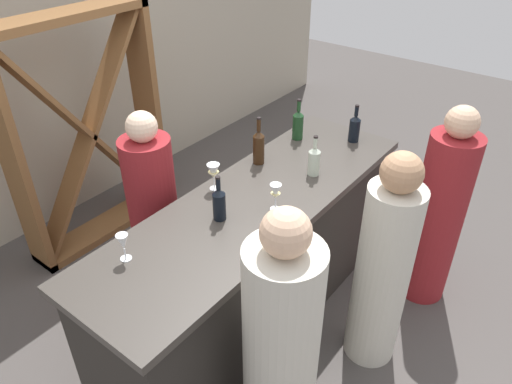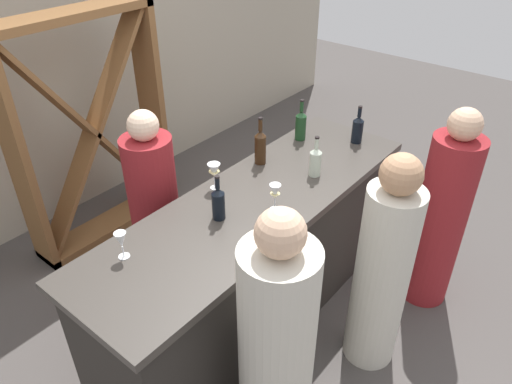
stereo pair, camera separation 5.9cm
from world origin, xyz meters
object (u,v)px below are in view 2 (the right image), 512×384
Objects in this scene: wine_bottle_leftmost_near_black at (218,203)px; wine_glass_near_right at (214,172)px; wine_bottle_center_clear_pale at (315,161)px; wine_glass_near_center at (121,241)px; person_center_guest at (441,218)px; person_left_guest at (276,350)px; wine_bottle_second_left_amber_brown at (260,146)px; person_server_behind at (156,219)px; wine_bottle_second_right_olive_green at (301,124)px; wine_glass_near_left at (275,193)px; person_right_guest at (382,273)px; wine_rack at (92,132)px; wine_bottle_rightmost_near_black at (358,129)px.

wine_glass_near_right is (0.21, 0.23, 0.01)m from wine_bottle_leftmost_near_black.
wine_bottle_center_clear_pale is 1.80× the size of wine_glass_near_center.
person_left_guest is at bearing 101.68° from person_center_guest.
wine_bottle_second_left_amber_brown reaches higher than wine_bottle_leftmost_near_black.
wine_bottle_leftmost_near_black is 0.74m from person_server_behind.
wine_bottle_second_right_olive_green is 0.91m from wine_glass_near_left.
wine_bottle_second_left_amber_brown is at bearing 2.91° from wine_glass_near_center.
wine_glass_near_left is at bearing -83.13° from wine_glass_near_right.
person_right_guest is 1.00× the size of person_server_behind.
person_right_guest reaches higher than wine_bottle_second_right_olive_green.
wine_bottle_center_clear_pale is at bearing -36.94° from wine_glass_near_right.
wine_glass_near_center is at bearing -178.20° from wine_bottle_second_right_olive_green.
wine_rack is 10.74× the size of wine_glass_near_right.
person_right_guest is at bearing -109.42° from wine_bottle_center_clear_pale.
wine_rack is 6.66× the size of wine_bottle_leftmost_near_black.
wine_bottle_center_clear_pale is 1.61× the size of wine_glass_near_left.
wine_bottle_second_left_amber_brown is 0.76m from wine_bottle_rightmost_near_black.
person_right_guest is at bearing -84.51° from wine_rack.
person_right_guest is at bearing -74.24° from wine_glass_near_right.
wine_glass_near_left is at bearing -132.48° from wine_bottle_second_left_amber_brown.
person_left_guest is at bearing -104.77° from wine_rack.
wine_rack reaches higher than wine_bottle_second_right_olive_green.
person_center_guest is at bearing -34.37° from wine_glass_near_left.
person_center_guest is 1.01× the size of person_server_behind.
wine_glass_near_center is 0.10× the size of person_left_guest.
wine_glass_near_left is (-1.04, -0.05, 0.01)m from wine_bottle_rightmost_near_black.
person_server_behind is at bearing 87.71° from wine_bottle_leftmost_near_black.
wine_bottle_rightmost_near_black reaches higher than wine_bottle_leftmost_near_black.
wine_glass_near_right is 0.61m from person_server_behind.
wine_bottle_second_left_amber_brown reaches higher than wine_glass_near_right.
wine_glass_near_left is 1.25m from person_center_guest.
wine_glass_near_left is at bearing -90.26° from wine_rack.
person_right_guest is at bearing 104.35° from person_center_guest.
wine_glass_near_right is 0.12× the size of person_server_behind.
person_left_guest is (-0.60, -2.27, -0.22)m from wine_rack.
wine_glass_near_right is at bearing 6.11° from wine_glass_near_center.
wine_bottle_rightmost_near_black reaches higher than wine_bottle_center_clear_pale.
wine_bottle_second_right_olive_green is 0.20× the size of person_left_guest.
wine_bottle_rightmost_near_black is at bearing 1.85° from wine_bottle_center_clear_pale.
person_left_guest is (-1.41, -0.86, -0.41)m from wine_bottle_second_right_olive_green.
wine_bottle_leftmost_near_black reaches higher than wine_glass_near_center.
person_left_guest reaches higher than person_center_guest.
wine_bottle_second_left_amber_brown is 0.22× the size of person_right_guest.
wine_rack is at bearing 104.44° from wine_bottle_second_left_amber_brown.
wine_glass_near_right is (-0.06, -1.38, 0.19)m from wine_rack.
person_server_behind is (0.35, 1.28, -0.02)m from person_left_guest.
wine_bottle_second_left_amber_brown reaches higher than wine_glass_near_center.
person_left_guest reaches higher than wine_bottle_center_clear_pale.
person_center_guest is (0.15, -1.06, -0.43)m from wine_bottle_second_right_olive_green.
person_right_guest reaches higher than wine_bottle_second_left_amber_brown.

